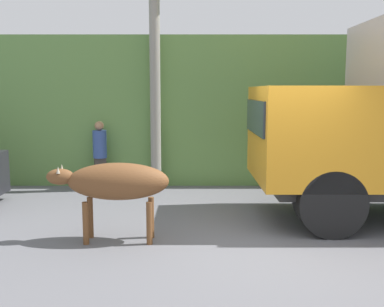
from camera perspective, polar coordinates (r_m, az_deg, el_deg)
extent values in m
plane|color=slate|center=(7.05, 9.72, -11.14)|extent=(60.00, 60.00, 0.00)
cube|color=#608C47|center=(13.67, 4.90, 5.85)|extent=(32.00, 5.77, 3.60)
cube|color=#C6B793|center=(12.78, -17.91, 2.94)|extent=(5.77, 2.40, 2.53)
cube|color=#4C4742|center=(12.74, -18.17, 8.97)|extent=(6.07, 2.70, 0.16)
cube|color=orange|center=(8.19, 14.78, 2.46)|extent=(1.93, 2.37, 1.65)
cube|color=#232D38|center=(7.97, 7.98, 4.64)|extent=(0.04, 2.01, 0.58)
cylinder|color=black|center=(7.50, 17.02, -5.91)|extent=(1.08, 0.52, 1.08)
ellipsoid|color=brown|center=(6.90, -9.39, -3.51)|extent=(1.54, 0.57, 0.57)
ellipsoid|color=brown|center=(7.08, -16.43, -2.85)|extent=(0.42, 0.25, 0.25)
cone|color=#B7AD93|center=(6.97, -16.69, -2.01)|extent=(0.06, 0.06, 0.11)
cone|color=#B7AD93|center=(7.15, -16.25, -1.74)|extent=(0.06, 0.06, 0.11)
cylinder|color=brown|center=(6.99, -13.40, -8.62)|extent=(0.09, 0.09, 0.65)
cylinder|color=brown|center=(7.28, -12.83, -7.93)|extent=(0.09, 0.09, 0.65)
cylinder|color=brown|center=(6.84, -5.49, -8.81)|extent=(0.09, 0.09, 0.65)
cylinder|color=brown|center=(7.13, -5.25, -8.09)|extent=(0.09, 0.09, 0.65)
cube|color=#38332D|center=(10.80, -11.59, -2.48)|extent=(0.31, 0.25, 0.74)
cylinder|color=#334C8C|center=(10.69, -11.69, 1.17)|extent=(0.40, 0.40, 0.64)
sphere|color=#A87A56|center=(10.65, -11.75, 3.46)|extent=(0.21, 0.21, 0.21)
cylinder|color=gray|center=(10.47, -4.76, 9.30)|extent=(0.24, 0.24, 5.09)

